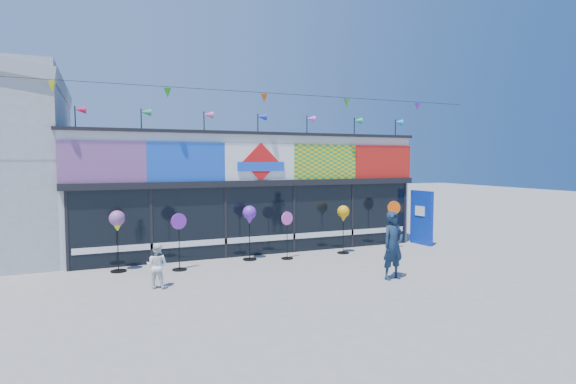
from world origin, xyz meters
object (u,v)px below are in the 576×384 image
child (157,266)px  spinner_0 (117,223)px  spinner_2 (249,217)px  spinner_4 (343,215)px  spinner_1 (179,240)px  spinner_3 (287,234)px  spinner_5 (394,224)px  blue_sign (422,217)px  adult_man (393,245)px

child → spinner_0: bearing=-38.9°
spinner_2 → spinner_4: bearing=-4.4°
spinner_0 → spinner_1: 1.78m
spinner_2 → spinner_4: size_ratio=1.06×
spinner_1 → spinner_3: bearing=3.1°
spinner_5 → spinner_2: bearing=177.0°
spinner_0 → spinner_2: spinner_0 is taller
spinner_0 → spinner_4: size_ratio=1.07×
spinner_5 → spinner_3: bearing=-179.3°
spinner_1 → spinner_2: (2.28, 0.51, 0.51)m
spinner_0 → child: bearing=-68.3°
spinner_4 → child: 6.63m
spinner_0 → child: spinner_0 is taller
spinner_1 → spinner_3: (3.43, 0.18, -0.07)m
blue_sign → spinner_0: bearing=173.4°
spinner_4 → spinner_5: bearing=-0.8°
spinner_2 → spinner_5: size_ratio=1.01×
child → adult_man: bearing=-165.3°
blue_sign → spinner_0: blue_sign is taller
spinner_0 → spinner_4: bearing=-1.8°
spinner_1 → child: bearing=-116.3°
spinner_1 → spinner_3: size_ratio=1.08×
spinner_0 → spinner_5: 9.20m
spinner_5 → blue_sign: bearing=12.7°
spinner_0 → spinner_1: size_ratio=1.06×
spinner_4 → adult_man: adult_man is taller
adult_man → child: bearing=157.8°
spinner_4 → spinner_0: bearing=178.2°
blue_sign → spinner_1: size_ratio=1.23×
spinner_3 → spinner_0: bearing=176.6°
spinner_4 → spinner_2: bearing=175.6°
spinner_2 → spinner_5: spinner_2 is taller
blue_sign → spinner_4: size_ratio=1.24×
blue_sign → child: (-9.84, -2.18, -0.46)m
spinner_1 → spinner_0: bearing=163.5°
spinner_2 → adult_man: 4.65m
spinner_0 → blue_sign: bearing=0.5°
spinner_3 → spinner_5: (4.12, 0.05, 0.10)m
spinner_3 → adult_man: size_ratio=0.84×
blue_sign → adult_man: size_ratio=1.12×
spinner_3 → spinner_4: size_ratio=0.93×
spinner_4 → adult_man: size_ratio=0.91×
blue_sign → spinner_0: (-10.68, -0.09, 0.38)m
spinner_1 → adult_man: bearing=-31.8°
blue_sign → child: bearing=-174.5°
spinner_4 → spinner_5: size_ratio=0.95×
spinner_0 → spinner_4: spinner_0 is taller
blue_sign → spinner_4: bearing=178.0°
spinner_3 → spinner_1: bearing=-176.9°
spinner_5 → child: (-8.35, -1.85, -0.35)m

